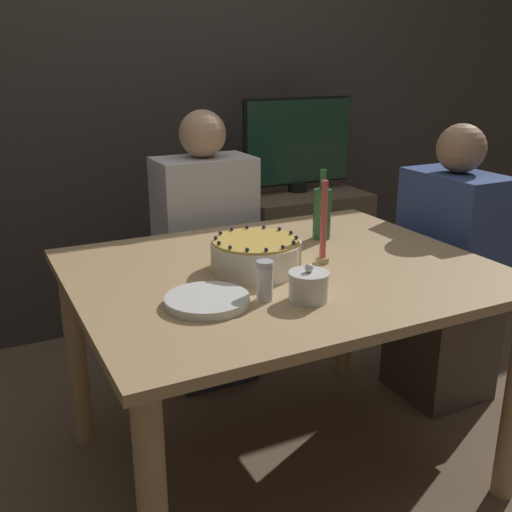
% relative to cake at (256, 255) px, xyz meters
% --- Properties ---
extents(ground_plane, '(12.00, 12.00, 0.00)m').
position_rel_cake_xyz_m(ground_plane, '(0.08, -0.01, -0.79)').
color(ground_plane, brown).
extents(wall_behind, '(8.00, 0.05, 2.60)m').
position_rel_cake_xyz_m(wall_behind, '(0.08, 1.39, 0.51)').
color(wall_behind, '#38332D').
rests_on(wall_behind, ground_plane).
extents(dining_table, '(1.28, 1.04, 0.74)m').
position_rel_cake_xyz_m(dining_table, '(0.08, -0.01, -0.16)').
color(dining_table, tan).
rests_on(dining_table, ground_plane).
extents(cake, '(0.28, 0.28, 0.11)m').
position_rel_cake_xyz_m(cake, '(0.00, 0.00, 0.00)').
color(cake, '#EFE5CC').
rests_on(cake, dining_table).
extents(sugar_bowl, '(0.11, 0.11, 0.10)m').
position_rel_cake_xyz_m(sugar_bowl, '(0.02, -0.28, -0.01)').
color(sugar_bowl, silver).
rests_on(sugar_bowl, dining_table).
extents(sugar_shaker, '(0.05, 0.05, 0.11)m').
position_rel_cake_xyz_m(sugar_shaker, '(-0.09, -0.23, 0.01)').
color(sugar_shaker, white).
rests_on(sugar_shaker, dining_table).
extents(plate_stack, '(0.23, 0.23, 0.02)m').
position_rel_cake_xyz_m(plate_stack, '(-0.24, -0.19, -0.04)').
color(plate_stack, silver).
rests_on(plate_stack, dining_table).
extents(candle, '(0.04, 0.04, 0.27)m').
position_rel_cake_xyz_m(candle, '(0.22, -0.03, 0.06)').
color(candle, tan).
rests_on(candle, dining_table).
extents(bottle, '(0.06, 0.06, 0.25)m').
position_rel_cake_xyz_m(bottle, '(0.36, 0.20, 0.05)').
color(bottle, '#2D6638').
rests_on(bottle, dining_table).
extents(person_man_blue_shirt, '(0.40, 0.34, 1.17)m').
position_rel_cake_xyz_m(person_man_blue_shirt, '(0.11, 0.70, -0.28)').
color(person_man_blue_shirt, '#2D2D38').
rests_on(person_man_blue_shirt, ground_plane).
extents(person_woman_floral, '(0.34, 0.40, 1.13)m').
position_rel_cake_xyz_m(person_woman_floral, '(0.93, 0.12, -0.30)').
color(person_woman_floral, '#473D33').
rests_on(person_woman_floral, ground_plane).
extents(side_cabinet, '(0.65, 0.51, 0.70)m').
position_rel_cake_xyz_m(side_cabinet, '(0.79, 1.09, -0.44)').
color(side_cabinet, brown).
rests_on(side_cabinet, ground_plane).
extents(tv_monitor, '(0.61, 0.10, 0.48)m').
position_rel_cake_xyz_m(tv_monitor, '(0.79, 1.09, 0.16)').
color(tv_monitor, black).
rests_on(tv_monitor, side_cabinet).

